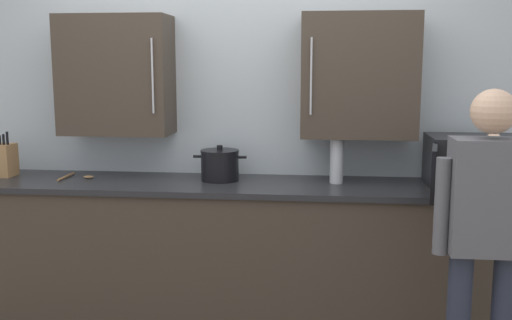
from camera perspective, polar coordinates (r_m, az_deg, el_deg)
back_wall_tiled at (r=3.84m, az=-1.68°, el=5.62°), size 4.01×0.44×2.72m
counter_unit at (r=3.73m, az=-2.24°, el=-9.31°), size 3.60×0.61×0.94m
microwave_oven at (r=3.68m, az=19.81°, el=-0.16°), size 0.61×0.76×0.30m
stock_pot at (r=3.67m, az=-3.48°, el=-0.49°), size 0.33×0.24×0.22m
thermos_flask at (r=3.60m, az=7.75°, el=-0.09°), size 0.09×0.09×0.27m
knife_block at (r=4.12m, az=-22.96°, el=0.03°), size 0.11×0.15×0.29m
wooden_spoon at (r=3.91m, az=-16.80°, el=-1.54°), size 0.19×0.24×0.02m
person_figure at (r=2.91m, az=21.18°, el=-5.96°), size 0.44×0.61×1.55m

